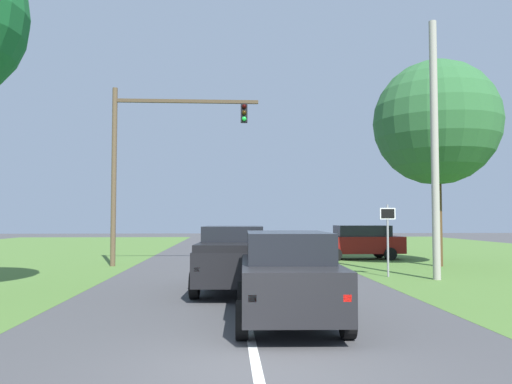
# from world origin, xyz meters

# --- Properties ---
(ground_plane) EXTENTS (120.00, 120.00, 0.00)m
(ground_plane) POSITION_xyz_m (0.00, 9.15, 0.00)
(ground_plane) COLOR #424244
(red_suv_near) EXTENTS (2.31, 4.74, 1.94)m
(red_suv_near) POSITION_xyz_m (0.86, 3.28, 1.02)
(red_suv_near) COLOR black
(red_suv_near) RESTS_ON ground_plane
(pickup_truck_lead) EXTENTS (2.52, 5.48, 2.00)m
(pickup_truck_lead) POSITION_xyz_m (-0.24, 8.11, 1.02)
(pickup_truck_lead) COLOR black
(pickup_truck_lead) RESTS_ON ground_plane
(traffic_light) EXTENTS (6.94, 0.40, 8.43)m
(traffic_light) POSITION_xyz_m (-4.13, 16.68, 5.48)
(traffic_light) COLOR brown
(traffic_light) RESTS_ON ground_plane
(keep_moving_sign) EXTENTS (0.60, 0.09, 2.77)m
(keep_moving_sign) POSITION_xyz_m (5.70, 11.64, 1.76)
(keep_moving_sign) COLOR gray
(keep_moving_sign) RESTS_ON ground_plane
(oak_tree_right) EXTENTS (5.89, 5.89, 9.71)m
(oak_tree_right) POSITION_xyz_m (9.42, 15.80, 6.75)
(oak_tree_right) COLOR #4C351E
(oak_tree_right) RESTS_ON ground_plane
(crossing_suv_far) EXTENTS (4.83, 2.20, 1.85)m
(crossing_suv_far) POSITION_xyz_m (6.77, 20.13, 0.97)
(crossing_suv_far) COLOR maroon
(crossing_suv_far) RESTS_ON ground_plane
(utility_pole_right) EXTENTS (0.28, 0.28, 9.59)m
(utility_pole_right) POSITION_xyz_m (7.19, 10.64, 4.80)
(utility_pole_right) COLOR #9E998E
(utility_pole_right) RESTS_ON ground_plane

